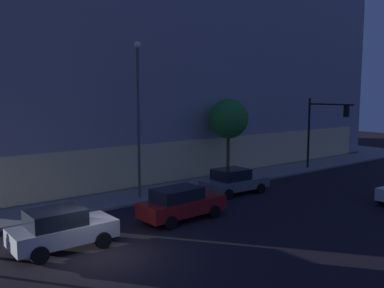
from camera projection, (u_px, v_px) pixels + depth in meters
ground_plane at (102, 255)px, 16.56m from camera, size 120.00×120.00×0.00m
modern_building at (138, 66)px, 43.06m from camera, size 38.69×28.42×18.74m
traffic_light_far_corner at (322, 122)px, 33.93m from camera, size 0.45×4.29×5.92m
street_lamp_sidewalk at (138, 103)px, 24.54m from camera, size 0.44×0.44×9.33m
sidewalk_tree at (228, 119)px, 30.33m from camera, size 2.93×2.93×5.94m
car_silver at (61, 229)px, 17.07m from camera, size 4.26×2.15×1.74m
car_red at (181, 203)px, 21.12m from camera, size 4.72×2.14×1.70m
car_grey at (234, 181)px, 26.70m from camera, size 4.53×2.27×1.64m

